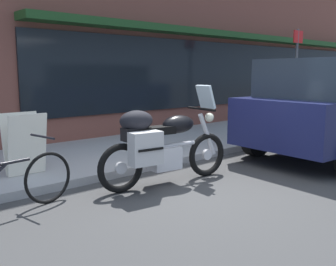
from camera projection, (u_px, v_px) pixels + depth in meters
ground_plane at (208, 187)px, 5.45m from camera, size 80.00×80.00×0.00m
storefront_building at (236, 1)px, 11.79m from camera, size 19.63×0.90×7.69m
sidewalk_curb at (327, 117)px, 13.32m from camera, size 30.00×2.81×0.12m
touring_motorcycle at (161, 143)px, 5.43m from camera, size 2.16×0.65×1.41m
parked_bicycle at (6, 185)px, 4.32m from camera, size 1.69×0.48×0.91m
sandwich_board_sign at (24, 144)px, 5.62m from camera, size 0.55×0.41×0.90m
parking_sign_pole at (296, 70)px, 10.36m from camera, size 0.44×0.07×2.61m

